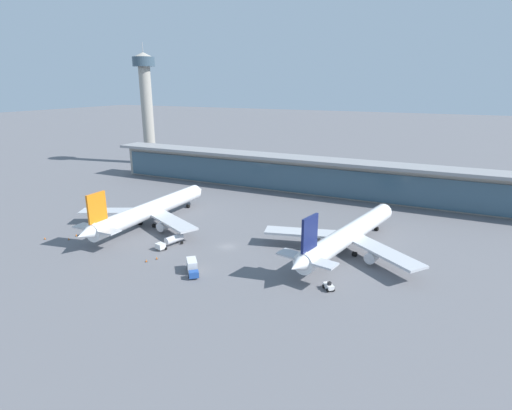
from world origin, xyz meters
name	(u,v)px	position (x,y,z in m)	size (l,w,h in m)	color
ground_plane	(227,246)	(0.00, 0.00, 0.00)	(1200.00, 1200.00, 0.00)	slate
airliner_left_stand	(149,210)	(-31.97, 5.21, 4.99)	(45.76, 59.33, 15.84)	white
airliner_centre_stand	(348,235)	(31.58, 10.91, 4.99)	(44.81, 59.08, 15.84)	white
service_truck_near_nose_white	(329,286)	(33.02, -12.24, 0.87)	(3.21, 3.25, 2.05)	silver
service_truck_under_wing_white	(97,230)	(-40.55, -9.29, 1.69)	(5.23, 7.58, 3.10)	silver
service_truck_mid_apron_white	(171,241)	(-14.53, -6.74, 1.71)	(4.48, 8.89, 2.95)	silver
service_truck_by_tail_blue	(192,266)	(0.60, -18.37, 1.69)	(6.45, 7.08, 3.10)	#234C9E
terminal_building	(305,174)	(0.00, 66.56, 7.87)	(188.05, 12.80, 15.20)	#9E998E
control_tower	(146,99)	(-102.71, 91.04, 35.92)	(12.00, 12.00, 65.70)	#9E998E
safety_cone_alpha	(69,239)	(-44.91, -16.01, 0.32)	(0.62, 0.62, 0.70)	orange
safety_cone_bravo	(146,261)	(-13.88, -18.27, 0.32)	(0.62, 0.62, 0.70)	orange
safety_cone_charlie	(76,235)	(-45.47, -12.83, 0.32)	(0.62, 0.62, 0.70)	orange
safety_cone_delta	(157,258)	(-12.52, -15.72, 0.32)	(0.62, 0.62, 0.70)	orange
safety_cone_echo	(45,238)	(-51.73, -18.77, 0.32)	(0.62, 0.62, 0.70)	orange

